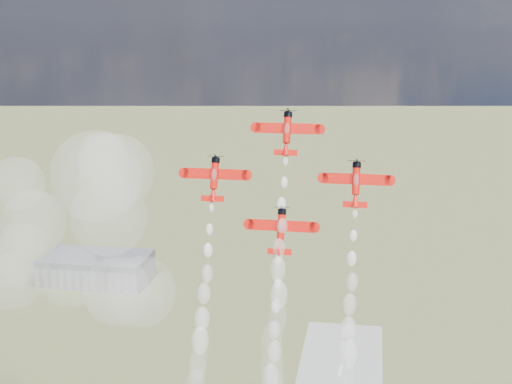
{
  "coord_description": "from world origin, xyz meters",
  "views": [
    {
      "loc": [
        8.6,
        -125.13,
        124.5
      ],
      "look_at": [
        -15.71,
        19.9,
        87.85
      ],
      "focal_mm": 50.0,
      "sensor_mm": 36.0,
      "label": 1
    }
  ],
  "objects_px": {
    "plane_slot": "(281,230)",
    "plane_left": "(214,178)",
    "plane_right": "(356,183)",
    "hangar": "(97,268)",
    "plane_lead": "(287,132)"
  },
  "relations": [
    {
      "from": "plane_left",
      "to": "plane_slot",
      "type": "height_order",
      "value": "plane_left"
    },
    {
      "from": "hangar",
      "to": "plane_lead",
      "type": "distance_m",
      "value": 212.73
    },
    {
      "from": "plane_left",
      "to": "hangar",
      "type": "bearing_deg",
      "value": 120.74
    },
    {
      "from": "plane_slot",
      "to": "plane_left",
      "type": "bearing_deg",
      "value": 164.02
    },
    {
      "from": "plane_left",
      "to": "plane_right",
      "type": "height_order",
      "value": "same"
    },
    {
      "from": "plane_left",
      "to": "plane_slot",
      "type": "relative_size",
      "value": 1.0
    },
    {
      "from": "hangar",
      "to": "plane_lead",
      "type": "relative_size",
      "value": 3.6
    },
    {
      "from": "plane_lead",
      "to": "plane_left",
      "type": "xyz_separation_m",
      "value": [
        -15.03,
        -4.3,
        -9.6
      ]
    },
    {
      "from": "plane_left",
      "to": "plane_right",
      "type": "relative_size",
      "value": 1.0
    },
    {
      "from": "hangar",
      "to": "plane_left",
      "type": "height_order",
      "value": "plane_left"
    },
    {
      "from": "plane_right",
      "to": "plane_left",
      "type": "bearing_deg",
      "value": 180.0
    },
    {
      "from": "hangar",
      "to": "plane_slot",
      "type": "bearing_deg",
      "value": -56.16
    },
    {
      "from": "hangar",
      "to": "plane_lead",
      "type": "bearing_deg",
      "value": -54.72
    },
    {
      "from": "plane_lead",
      "to": "plane_slot",
      "type": "relative_size",
      "value": 1.0
    },
    {
      "from": "plane_right",
      "to": "hangar",
      "type": "bearing_deg",
      "value": 128.03
    }
  ]
}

